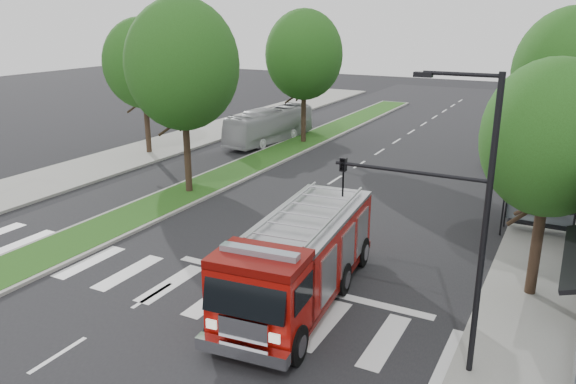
# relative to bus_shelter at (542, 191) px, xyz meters

# --- Properties ---
(ground) EXTENTS (140.00, 140.00, 0.00)m
(ground) POSITION_rel_bus_shelter_xyz_m (-11.20, -8.15, -2.04)
(ground) COLOR black
(ground) RESTS_ON ground
(sidewalk_right) EXTENTS (5.00, 80.00, 0.15)m
(sidewalk_right) POSITION_rel_bus_shelter_xyz_m (1.30, 1.85, -1.96)
(sidewalk_right) COLOR gray
(sidewalk_right) RESTS_ON ground
(sidewalk_left) EXTENTS (5.00, 80.00, 0.15)m
(sidewalk_left) POSITION_rel_bus_shelter_xyz_m (-25.70, 1.85, -1.96)
(sidewalk_left) COLOR gray
(sidewalk_left) RESTS_ON ground
(median) EXTENTS (3.00, 50.00, 0.15)m
(median) POSITION_rel_bus_shelter_xyz_m (-17.20, 9.85, -1.96)
(median) COLOR gray
(median) RESTS_ON ground
(bus_shelter) EXTENTS (3.20, 1.60, 2.61)m
(bus_shelter) POSITION_rel_bus_shelter_xyz_m (0.00, 0.00, 0.00)
(bus_shelter) COLOR black
(bus_shelter) RESTS_ON ground
(tree_right_near) EXTENTS (4.40, 4.40, 8.05)m
(tree_right_near) POSITION_rel_bus_shelter_xyz_m (0.30, -6.15, 3.47)
(tree_right_near) COLOR black
(tree_right_near) RESTS_ON ground
(tree_right_mid) EXTENTS (5.60, 5.60, 9.72)m
(tree_right_mid) POSITION_rel_bus_shelter_xyz_m (0.30, 5.85, 4.45)
(tree_right_mid) COLOR black
(tree_right_mid) RESTS_ON ground
(tree_right_far) EXTENTS (5.00, 5.00, 8.73)m
(tree_right_far) POSITION_rel_bus_shelter_xyz_m (0.30, 15.85, 3.80)
(tree_right_far) COLOR black
(tree_right_far) RESTS_ON ground
(tree_median_near) EXTENTS (5.80, 5.80, 10.16)m
(tree_median_near) POSITION_rel_bus_shelter_xyz_m (-17.20, -2.15, 4.77)
(tree_median_near) COLOR black
(tree_median_near) RESTS_ON ground
(tree_median_far) EXTENTS (5.60, 5.60, 9.72)m
(tree_median_far) POSITION_rel_bus_shelter_xyz_m (-17.20, 11.85, 4.45)
(tree_median_far) COLOR black
(tree_median_far) RESTS_ON ground
(tree_left_mid) EXTENTS (5.20, 5.20, 9.16)m
(tree_left_mid) POSITION_rel_bus_shelter_xyz_m (-25.20, 3.85, 4.12)
(tree_left_mid) COLOR black
(tree_left_mid) RESTS_ON ground
(streetlight_right_near) EXTENTS (4.08, 0.22, 8.00)m
(streetlight_right_near) POSITION_rel_bus_shelter_xyz_m (-1.59, -11.65, 2.63)
(streetlight_right_near) COLOR black
(streetlight_right_near) RESTS_ON ground
(streetlight_right_far) EXTENTS (2.11, 0.20, 8.00)m
(streetlight_right_far) POSITION_rel_bus_shelter_xyz_m (-0.85, 11.85, 2.44)
(streetlight_right_far) COLOR black
(streetlight_right_far) RESTS_ON ground
(fire_engine) EXTENTS (3.52, 9.18, 3.11)m
(fire_engine) POSITION_rel_bus_shelter_xyz_m (-6.58, -10.01, -0.55)
(fire_engine) COLOR #650805
(fire_engine) RESTS_ON ground
(city_bus) EXTENTS (2.93, 9.26, 2.54)m
(city_bus) POSITION_rel_bus_shelter_xyz_m (-19.70, 11.20, -0.77)
(city_bus) COLOR #B3B3B7
(city_bus) RESTS_ON ground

